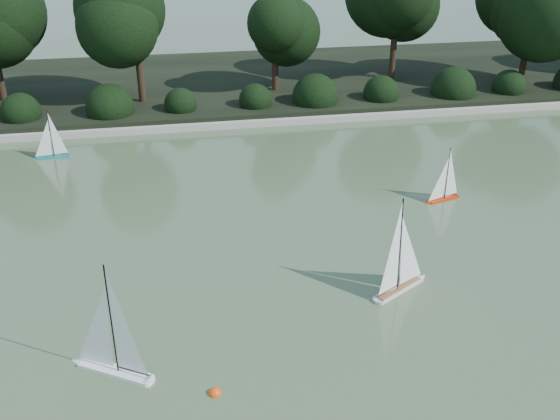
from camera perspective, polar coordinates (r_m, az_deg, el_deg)
name	(u,v)px	position (r m, az deg, el deg)	size (l,w,h in m)	color
ground	(345,322)	(9.35, 5.97, -10.16)	(80.00, 80.00, 0.00)	#35472A
pond_coping	(255,123)	(17.21, -2.33, 7.99)	(40.00, 0.35, 0.18)	gray
far_bank	(237,82)	(20.99, -3.98, 11.56)	(40.00, 8.00, 0.30)	black
tree_line	(282,10)	(19.14, 0.23, 17.78)	(26.31, 3.93, 4.39)	black
shrub_hedge	(250,100)	(17.95, -2.78, 9.98)	(29.10, 1.10, 1.10)	black
sailboat_white_a	(106,354)	(8.60, -15.58, -12.57)	(1.18, 0.82, 1.76)	white
sailboat_white_b	(404,274)	(10.08, 11.27, -5.76)	(1.16, 0.78, 1.72)	beige
sailboat_orange	(442,192)	(13.19, 14.56, 1.60)	(0.88, 0.37, 1.21)	red
sailboat_teal	(49,150)	(15.93, -20.37, 5.16)	(0.90, 0.19, 1.23)	#0F737C
race_buoy	(215,394)	(8.21, -5.95, -16.35)	(0.17, 0.17, 0.17)	#F2470C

